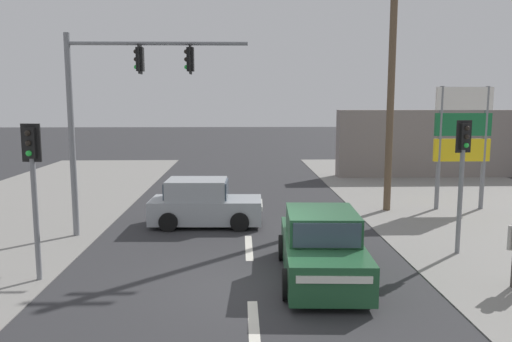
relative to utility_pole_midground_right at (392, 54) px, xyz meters
name	(u,v)px	position (x,y,z in m)	size (l,w,h in m)	color
ground_plane	(251,287)	(-5.24, -7.60, -5.74)	(140.00, 140.00, 0.00)	#303033
lane_dash_near	(254,328)	(-5.24, -9.60, -5.74)	(0.20, 2.40, 0.01)	silver
lane_dash_mid	(249,247)	(-5.24, -4.60, -5.74)	(0.20, 2.40, 0.01)	silver
lane_dash_far	(246,209)	(-5.24, 0.40, -5.74)	(0.20, 2.40, 0.01)	silver
utility_pole_midground_right	(392,54)	(0.00, 0.00, 0.00)	(1.80, 0.26, 10.99)	brown
traffic_signal_mast	(114,98)	(-9.14, -3.24, -1.59)	(5.29, 0.46, 6.00)	slate
pedestal_signal_right_kerb	(462,164)	(0.33, -5.37, -3.32)	(0.44, 0.31, 3.56)	slate
pedestal_signal_left_kerb	(33,175)	(-10.05, -7.05, -3.32)	(0.44, 0.30, 3.56)	slate
shopping_plaza_sign	(463,130)	(2.77, 0.12, -2.76)	(2.10, 0.16, 4.60)	slate
shopfront_wall_far	(448,143)	(5.76, 8.40, -3.94)	(12.00, 1.00, 3.60)	gray
hatchback_receding_far	(204,204)	(-6.67, -2.01, -5.04)	(3.68, 1.86, 1.53)	#A3A8AD
sedan_kerbside_parked	(321,248)	(-3.61, -7.03, -5.04)	(2.05, 4.31, 1.56)	#235633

